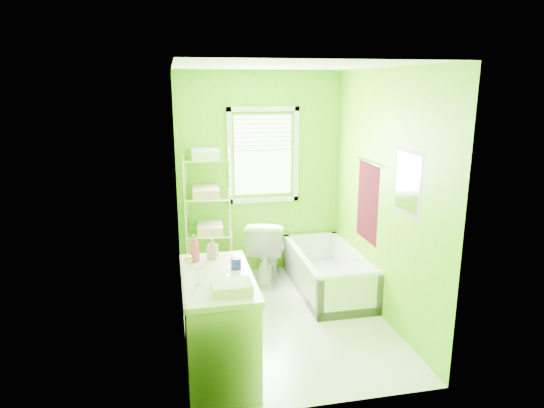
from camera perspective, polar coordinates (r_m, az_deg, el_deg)
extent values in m
plane|color=silver|center=(5.32, 1.46, -13.33)|extent=(2.90, 2.90, 0.00)
cube|color=#5CB008|center=(6.24, -1.52, 3.50)|extent=(2.10, 0.04, 2.60)
cube|color=#5CB008|center=(3.52, 7.03, -5.10)|extent=(2.10, 0.04, 2.60)
cube|color=#5CB008|center=(4.73, -10.92, -0.22)|extent=(0.04, 2.90, 2.60)
cube|color=#5CB008|center=(5.19, 12.90, 0.96)|extent=(0.04, 2.90, 2.60)
cube|color=white|center=(4.72, 1.67, 15.93)|extent=(2.10, 2.90, 0.04)
cube|color=white|center=(6.20, -1.06, 5.77)|extent=(0.74, 0.01, 1.01)
cube|color=white|center=(6.29, -1.00, 0.52)|extent=(0.92, 0.05, 0.06)
cube|color=white|center=(6.12, -1.05, 11.12)|extent=(0.92, 0.05, 0.06)
cube|color=white|center=(6.12, -5.00, 5.61)|extent=(0.06, 0.05, 1.22)
cube|color=white|center=(6.28, 2.85, 5.86)|extent=(0.06, 0.05, 1.22)
cube|color=white|center=(6.14, -1.03, 8.42)|extent=(0.72, 0.02, 0.50)
cube|color=white|center=(3.87, -10.21, -8.13)|extent=(0.02, 0.80, 2.00)
sphere|color=gold|center=(4.18, -9.84, -6.41)|extent=(0.07, 0.07, 0.07)
cube|color=#400712|center=(5.53, 11.18, 0.25)|extent=(0.02, 0.58, 0.90)
cylinder|color=silver|center=(5.44, 11.26, 4.85)|extent=(0.02, 0.62, 0.02)
cube|color=#CC5972|center=(4.65, 15.73, 2.43)|extent=(0.02, 0.54, 0.64)
cube|color=white|center=(4.65, 15.64, 2.43)|extent=(0.01, 0.44, 0.54)
cube|color=white|center=(6.02, 6.49, -9.47)|extent=(0.73, 1.57, 0.10)
cube|color=white|center=(5.85, 3.44, -8.13)|extent=(0.07, 1.57, 0.47)
cube|color=white|center=(6.05, 9.54, -7.55)|extent=(0.07, 1.57, 0.47)
cube|color=white|center=(5.30, 9.11, -10.78)|extent=(0.73, 0.07, 0.47)
cube|color=white|center=(6.61, 4.51, -5.49)|extent=(0.73, 0.07, 0.47)
cylinder|color=white|center=(5.21, 9.21, -8.42)|extent=(0.73, 0.07, 0.07)
cylinder|color=blue|center=(5.52, 8.27, -10.84)|extent=(0.32, 0.32, 0.06)
cylinder|color=#E3FF1A|center=(5.50, 8.29, -10.35)|extent=(0.30, 0.30, 0.05)
cube|color=blue|center=(5.58, 7.85, -9.36)|extent=(0.23, 0.04, 0.21)
imported|color=white|center=(6.11, -0.59, -5.39)|extent=(0.68, 0.90, 0.82)
cube|color=white|center=(4.34, -6.30, -13.99)|extent=(0.56, 1.13, 0.82)
cube|color=silver|center=(4.16, -6.46, -8.69)|extent=(0.59, 1.16, 0.05)
ellipsoid|color=white|center=(4.02, -5.95, -9.58)|extent=(0.39, 0.51, 0.14)
cylinder|color=silver|center=(3.97, -8.67, -8.42)|extent=(0.03, 0.03, 0.16)
cylinder|color=silver|center=(3.94, -8.70, -7.48)|extent=(0.12, 0.02, 0.02)
imported|color=#D03D64|center=(4.45, -9.13, -5.16)|extent=(0.11, 0.11, 0.25)
imported|color=#C37EA3|center=(4.51, -7.01, -5.18)|extent=(0.12, 0.12, 0.19)
cylinder|color=#171D95|center=(4.26, -4.26, -6.98)|extent=(0.09, 0.09, 0.10)
cube|color=silver|center=(3.82, -4.76, -9.70)|extent=(0.31, 0.24, 0.08)
cylinder|color=silver|center=(5.89, -10.12, -2.09)|extent=(0.02, 0.02, 1.66)
cylinder|color=silver|center=(6.20, -9.92, -1.26)|extent=(0.02, 0.02, 1.66)
cylinder|color=silver|center=(5.87, -4.96, -1.97)|extent=(0.02, 0.02, 1.66)
cylinder|color=silver|center=(6.18, -5.02, -1.14)|extent=(0.02, 0.02, 1.66)
cube|color=silver|center=(6.24, -7.31, -7.56)|extent=(0.58, 0.40, 0.02)
cube|color=silver|center=(6.09, -7.45, -3.48)|extent=(0.58, 0.40, 0.02)
cube|color=silver|center=(5.97, -7.59, 0.78)|extent=(0.58, 0.40, 0.02)
cube|color=silver|center=(5.88, -7.73, 5.21)|extent=(0.58, 0.40, 0.02)
cube|color=silver|center=(5.76, -7.76, 5.70)|extent=(0.33, 0.24, 0.11)
cube|color=silver|center=(5.99, -7.97, 6.01)|extent=(0.33, 0.24, 0.11)
cube|color=pink|center=(5.85, -7.74, 1.18)|extent=(0.33, 0.24, 0.11)
cube|color=#D8C784|center=(6.07, -7.83, 1.65)|extent=(0.33, 0.24, 0.11)
cube|color=pink|center=(5.99, -7.27, -3.12)|extent=(0.33, 0.24, 0.11)
cube|color=silver|center=(6.20, -7.30, -2.52)|extent=(0.33, 0.24, 0.11)
cube|color=pink|center=(6.17, -4.81, -5.72)|extent=(0.06, 0.29, 0.52)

